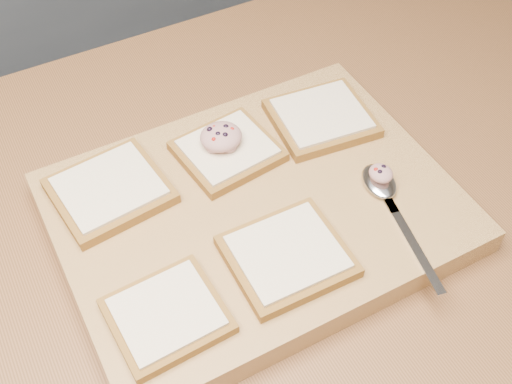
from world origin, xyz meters
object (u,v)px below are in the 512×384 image
Objects in this scene: bread_far_center at (228,151)px; spoon at (384,190)px; cutting_board at (256,212)px; tuna_salad_dollop at (221,136)px.

spoon is (0.14, -0.15, -0.00)m from bread_far_center.
cutting_board is 0.16m from spoon.
cutting_board is 8.71× the size of tuna_salad_dollop.
cutting_board is 0.11m from tuna_salad_dollop.
cutting_board is at bearing -93.65° from bread_far_center.
tuna_salad_dollop reaches higher than bread_far_center.
tuna_salad_dollop is at bearing 89.60° from cutting_board.
bread_far_center is 0.02m from tuna_salad_dollop.
tuna_salad_dollop is 0.22m from spoon.
bread_far_center reaches higher than spoon.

